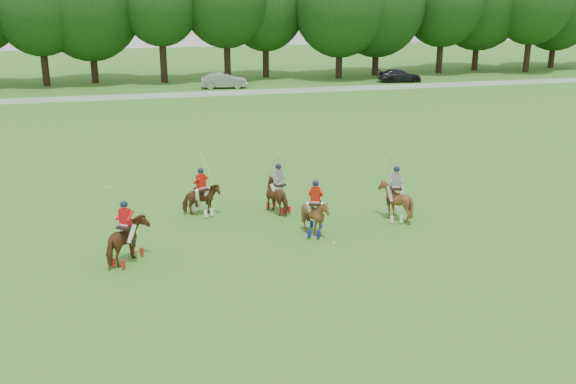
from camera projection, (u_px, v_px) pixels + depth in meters
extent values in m
plane|color=#397421|center=(252.00, 271.00, 22.08)|extent=(180.00, 180.00, 0.00)
cylinder|color=black|center=(45.00, 62.00, 63.57)|extent=(0.70, 0.70, 4.64)
ellipsoid|color=black|center=(38.00, 3.00, 61.87)|extent=(8.80, 8.80, 10.13)
cylinder|color=black|center=(94.00, 62.00, 65.63)|extent=(0.70, 0.70, 4.31)
cylinder|color=black|center=(163.00, 57.00, 65.68)|extent=(0.70, 0.70, 5.24)
cylinder|color=black|center=(227.00, 55.00, 67.44)|extent=(0.70, 0.70, 5.19)
cylinder|color=black|center=(266.00, 56.00, 69.84)|extent=(0.70, 0.70, 4.48)
ellipsoid|color=black|center=(265.00, 4.00, 68.18)|extent=(8.60, 8.60, 9.89)
cylinder|color=black|center=(339.00, 59.00, 69.00)|extent=(0.70, 0.70, 4.21)
ellipsoid|color=black|center=(340.00, 1.00, 67.21)|extent=(10.11, 10.11, 11.63)
cylinder|color=black|center=(376.00, 57.00, 71.34)|extent=(0.70, 0.70, 4.07)
ellipsoid|color=black|center=(378.00, 1.00, 69.54)|extent=(10.46, 10.46, 12.03)
cylinder|color=black|center=(440.00, 52.00, 73.24)|extent=(0.70, 0.70, 4.79)
cylinder|color=black|center=(476.00, 51.00, 75.96)|extent=(0.70, 0.70, 4.44)
cylinder|color=black|center=(528.00, 51.00, 74.06)|extent=(0.70, 0.70, 4.86)
cylinder|color=black|center=(552.00, 52.00, 78.22)|extent=(0.70, 0.70, 3.90)
ellipsoid|color=black|center=(558.00, 5.00, 76.57)|extent=(9.29, 9.29, 10.68)
cube|color=white|center=(172.00, 95.00, 57.17)|extent=(120.00, 0.10, 0.44)
imported|color=#9A999E|center=(224.00, 81.00, 62.40)|extent=(4.56, 1.89, 1.47)
imported|color=black|center=(400.00, 76.00, 66.64)|extent=(4.72, 2.43, 1.31)
imported|color=#4E2814|center=(127.00, 242.00, 22.57)|extent=(1.77, 2.04, 1.59)
cube|color=black|center=(126.00, 226.00, 22.39)|extent=(0.68, 0.71, 0.08)
cylinder|color=tan|center=(116.00, 200.00, 22.21)|extent=(0.46, 0.66, 1.08)
imported|color=#4E2814|center=(202.00, 200.00, 27.40)|extent=(1.71, 1.62, 1.34)
cube|color=black|center=(201.00, 189.00, 27.25)|extent=(0.65, 0.70, 0.08)
cylinder|color=tan|center=(206.00, 167.00, 27.16)|extent=(0.38, 0.70, 1.08)
imported|color=#4E2814|center=(315.00, 216.00, 25.18)|extent=(1.62, 1.71, 1.51)
cube|color=black|center=(315.00, 203.00, 25.02)|extent=(0.61, 0.68, 0.08)
cylinder|color=tan|center=(323.00, 205.00, 25.01)|extent=(0.10, 0.21, 1.29)
imported|color=#4E2814|center=(278.00, 196.00, 27.75)|extent=(1.42, 1.88, 1.45)
cube|color=black|center=(278.00, 184.00, 27.59)|extent=(0.63, 0.69, 0.08)
cylinder|color=tan|center=(273.00, 165.00, 27.13)|extent=(0.35, 0.71, 1.08)
imported|color=#4E2814|center=(395.00, 201.00, 26.81)|extent=(1.61, 1.73, 1.62)
cube|color=black|center=(396.00, 188.00, 26.63)|extent=(0.56, 0.65, 0.08)
cylinder|color=tan|center=(390.00, 166.00, 26.35)|extent=(0.21, 0.76, 1.08)
sphere|color=white|center=(334.00, 243.00, 24.43)|extent=(0.09, 0.09, 0.09)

